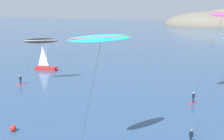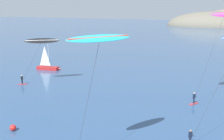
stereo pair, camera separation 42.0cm
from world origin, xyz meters
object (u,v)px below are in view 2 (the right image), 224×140
Objects in this scene: kitesurfer_black at (40,44)px; marker_buoy at (13,128)px; kitesurfer_magenta at (222,20)px; sailboat_near at (49,67)px; kitesurfer_cyan at (98,48)px.

kitesurfer_black reaches higher than marker_buoy.
sailboat_near is at bearing 172.34° from kitesurfer_magenta.
marker_buoy is at bearing -130.48° from kitesurfer_magenta.
sailboat_near is 0.47× the size of kitesurfer_magenta.
kitesurfer_magenta is 24.08m from kitesurfer_cyan.
kitesurfer_black is 21.08m from marker_buoy.
kitesurfer_cyan is 15.22m from marker_buoy.
kitesurfer_magenta reaches higher than kitesurfer_cyan.
kitesurfer_cyan is 28.88m from kitesurfer_black.
kitesurfer_magenta is 1.57× the size of kitesurfer_black.
kitesurfer_magenta is at bearing 9.14° from kitesurfer_black.
kitesurfer_magenta is 1.13× the size of kitesurfer_cyan.
kitesurfer_black is at bearing 121.54° from marker_buoy.
marker_buoy is (-11.63, 1.34, -9.73)m from kitesurfer_cyan.
kitesurfer_magenta is at bearing -7.66° from sailboat_near.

